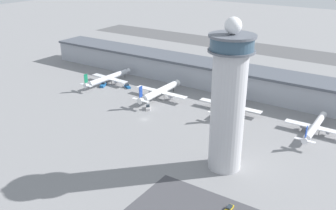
{
  "coord_description": "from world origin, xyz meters",
  "views": [
    {
      "loc": [
        115.57,
        -150.45,
        86.86
      ],
      "look_at": [
        10.75,
        7.54,
        8.42
      ],
      "focal_mm": 40.0,
      "sensor_mm": 36.0,
      "label": 1
    }
  ],
  "objects_px": {
    "airplane_gate_bravo": "(160,91)",
    "service_truck_baggage": "(148,107)",
    "airplane_gate_charlie": "(229,105)",
    "airplane_gate_alpha": "(108,78)",
    "airplane_gate_delta": "(315,127)",
    "service_truck_catering": "(103,85)",
    "control_tower": "(228,100)",
    "car_navy_sedan": "(229,208)",
    "service_truck_fuel": "(127,86)"
  },
  "relations": [
    {
      "from": "car_navy_sedan",
      "to": "service_truck_baggage",
      "type": "bearing_deg",
      "value": 143.66
    },
    {
      "from": "airplane_gate_charlie",
      "to": "airplane_gate_delta",
      "type": "bearing_deg",
      "value": -3.04
    },
    {
      "from": "airplane_gate_bravo",
      "to": "service_truck_baggage",
      "type": "bearing_deg",
      "value": -77.81
    },
    {
      "from": "control_tower",
      "to": "airplane_gate_alpha",
      "type": "xyz_separation_m",
      "value": [
        -116.09,
        55.16,
        -27.04
      ]
    },
    {
      "from": "service_truck_fuel",
      "to": "car_navy_sedan",
      "type": "bearing_deg",
      "value": -35.47
    },
    {
      "from": "airplane_gate_bravo",
      "to": "airplane_gate_charlie",
      "type": "bearing_deg",
      "value": 5.96
    },
    {
      "from": "control_tower",
      "to": "airplane_gate_charlie",
      "type": "bearing_deg",
      "value": 112.87
    },
    {
      "from": "airplane_gate_alpha",
      "to": "airplane_gate_charlie",
      "type": "distance_m",
      "value": 92.43
    },
    {
      "from": "airplane_gate_alpha",
      "to": "service_truck_catering",
      "type": "distance_m",
      "value": 7.44
    },
    {
      "from": "airplane_gate_alpha",
      "to": "service_truck_fuel",
      "type": "bearing_deg",
      "value": 1.31
    },
    {
      "from": "service_truck_baggage",
      "to": "airplane_gate_delta",
      "type": "bearing_deg",
      "value": 12.83
    },
    {
      "from": "airplane_gate_bravo",
      "to": "car_navy_sedan",
      "type": "distance_m",
      "value": 113.8
    },
    {
      "from": "airplane_gate_charlie",
      "to": "service_truck_baggage",
      "type": "distance_m",
      "value": 47.7
    },
    {
      "from": "control_tower",
      "to": "service_truck_fuel",
      "type": "distance_m",
      "value": 117.86
    },
    {
      "from": "service_truck_catering",
      "to": "airplane_gate_bravo",
      "type": "bearing_deg",
      "value": 3.66
    },
    {
      "from": "control_tower",
      "to": "airplane_gate_bravo",
      "type": "distance_m",
      "value": 90.19
    },
    {
      "from": "airplane_gate_delta",
      "to": "service_truck_baggage",
      "type": "relative_size",
      "value": 5.93
    },
    {
      "from": "airplane_gate_charlie",
      "to": "service_truck_fuel",
      "type": "relative_size",
      "value": 5.7
    },
    {
      "from": "airplane_gate_delta",
      "to": "service_truck_baggage",
      "type": "height_order",
      "value": "airplane_gate_delta"
    },
    {
      "from": "service_truck_baggage",
      "to": "control_tower",
      "type": "bearing_deg",
      "value": -26.85
    },
    {
      "from": "airplane_gate_alpha",
      "to": "car_navy_sedan",
      "type": "relative_size",
      "value": 9.24
    },
    {
      "from": "service_truck_fuel",
      "to": "airplane_gate_bravo",
      "type": "bearing_deg",
      "value": -7.87
    },
    {
      "from": "service_truck_catering",
      "to": "service_truck_fuel",
      "type": "distance_m",
      "value": 17.16
    },
    {
      "from": "control_tower",
      "to": "airplane_gate_delta",
      "type": "xyz_separation_m",
      "value": [
        24.75,
        53.56,
        -27.04
      ]
    },
    {
      "from": "airplane_gate_delta",
      "to": "airplane_gate_alpha",
      "type": "bearing_deg",
      "value": 179.35
    },
    {
      "from": "control_tower",
      "to": "airplane_gate_bravo",
      "type": "height_order",
      "value": "control_tower"
    },
    {
      "from": "airplane_gate_alpha",
      "to": "car_navy_sedan",
      "type": "distance_m",
      "value": 153.55
    },
    {
      "from": "airplane_gate_charlie",
      "to": "service_truck_catering",
      "type": "distance_m",
      "value": 91.78
    },
    {
      "from": "airplane_gate_charlie",
      "to": "airplane_gate_delta",
      "type": "distance_m",
      "value": 48.49
    },
    {
      "from": "service_truck_catering",
      "to": "service_truck_baggage",
      "type": "relative_size",
      "value": 1.16
    },
    {
      "from": "airplane_gate_charlie",
      "to": "service_truck_fuel",
      "type": "distance_m",
      "value": 75.85
    },
    {
      "from": "service_truck_baggage",
      "to": "car_navy_sedan",
      "type": "xyz_separation_m",
      "value": [
        79.76,
        -58.67,
        -0.49
      ]
    },
    {
      "from": "control_tower",
      "to": "airplane_gate_delta",
      "type": "height_order",
      "value": "control_tower"
    },
    {
      "from": "airplane_gate_charlie",
      "to": "car_navy_sedan",
      "type": "bearing_deg",
      "value": -65.0
    },
    {
      "from": "service_truck_fuel",
      "to": "car_navy_sedan",
      "type": "distance_m",
      "value": 139.86
    },
    {
      "from": "service_truck_catering",
      "to": "car_navy_sedan",
      "type": "bearing_deg",
      "value": -29.76
    },
    {
      "from": "airplane_gate_alpha",
      "to": "service_truck_fuel",
      "type": "height_order",
      "value": "airplane_gate_alpha"
    },
    {
      "from": "airplane_gate_charlie",
      "to": "airplane_gate_alpha",
      "type": "bearing_deg",
      "value": -179.4
    },
    {
      "from": "control_tower",
      "to": "car_navy_sedan",
      "type": "xyz_separation_m",
      "value": [
        14.45,
        -25.61,
        -30.52
      ]
    },
    {
      "from": "control_tower",
      "to": "service_truck_fuel",
      "type": "xyz_separation_m",
      "value": [
        -99.45,
        55.54,
        -30.25
      ]
    },
    {
      "from": "airplane_gate_alpha",
      "to": "airplane_gate_charlie",
      "type": "relative_size",
      "value": 1.13
    },
    {
      "from": "airplane_gate_alpha",
      "to": "airplane_gate_bravo",
      "type": "distance_m",
      "value": 46.98
    },
    {
      "from": "airplane_gate_bravo",
      "to": "airplane_gate_charlie",
      "type": "height_order",
      "value": "airplane_gate_bravo"
    },
    {
      "from": "airplane_gate_delta",
      "to": "service_truck_fuel",
      "type": "xyz_separation_m",
      "value": [
        -124.21,
        1.98,
        -3.21
      ]
    },
    {
      "from": "control_tower",
      "to": "airplane_gate_bravo",
      "type": "xyz_separation_m",
      "value": [
        -69.27,
        51.37,
        -26.42
      ]
    },
    {
      "from": "control_tower",
      "to": "airplane_gate_bravo",
      "type": "relative_size",
      "value": 1.57
    },
    {
      "from": "airplane_gate_delta",
      "to": "service_truck_fuel",
      "type": "relative_size",
      "value": 5.67
    },
    {
      "from": "service_truck_catering",
      "to": "service_truck_baggage",
      "type": "height_order",
      "value": "service_truck_baggage"
    },
    {
      "from": "airplane_gate_delta",
      "to": "control_tower",
      "type": "bearing_deg",
      "value": -114.8
    },
    {
      "from": "car_navy_sedan",
      "to": "airplane_gate_charlie",
      "type": "bearing_deg",
      "value": 115.0
    }
  ]
}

